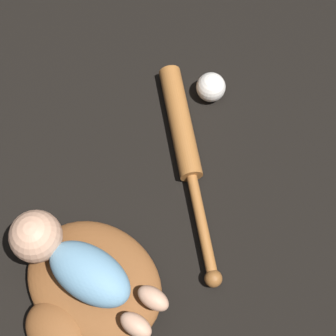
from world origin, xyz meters
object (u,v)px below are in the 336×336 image
(baseball_glove, at_px, (88,290))
(baseball, at_px, (211,87))
(baseball_bat, at_px, (185,143))
(baby_figure, at_px, (72,261))

(baseball_glove, height_order, baseball, baseball)
(baseball_bat, relative_size, baseball, 7.00)
(baby_figure, height_order, baseball, baby_figure)
(baseball_glove, distance_m, baseball, 0.57)
(baby_figure, bearing_deg, baseball, -107.01)
(baseball_bat, bearing_deg, baby_figure, 69.25)
(baseball_bat, bearing_deg, baseball, -98.08)
(baseball_bat, height_order, baseball, baseball)
(baseball_glove, height_order, baby_figure, baby_figure)
(baseball, bearing_deg, baseball_glove, 77.31)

